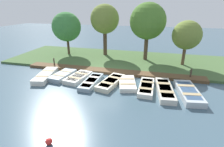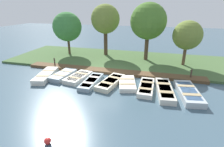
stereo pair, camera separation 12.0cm
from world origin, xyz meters
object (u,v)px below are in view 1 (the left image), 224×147
mooring_post_near (54,63)px  park_tree_left (105,19)px  rowboat_4 (111,82)px  rowboat_6 (146,87)px  rowboat_2 (78,77)px  buoy (49,141)px  park_tree_center (148,21)px  rowboat_1 (63,75)px  rowboat_7 (165,90)px  mooring_post_far (191,74)px  park_tree_far_left (67,27)px  rowboat_8 (188,92)px  park_tree_right (187,35)px  rowboat_5 (127,83)px  rowboat_0 (46,75)px  rowboat_3 (91,82)px

mooring_post_near → park_tree_left: size_ratio=0.16×
rowboat_4 → rowboat_6: size_ratio=1.09×
mooring_post_near → park_tree_left: park_tree_left is taller
rowboat_2 → buoy: 7.30m
park_tree_center → rowboat_1: bearing=-45.0°
rowboat_7 → mooring_post_far: mooring_post_far is taller
mooring_post_near → park_tree_far_left: bearing=-171.6°
rowboat_4 → buoy: (6.81, -1.07, -0.03)m
rowboat_8 → mooring_post_near: mooring_post_near is taller
rowboat_8 → park_tree_far_left: (-7.26, -12.69, 3.21)m
park_tree_left → park_tree_right: bearing=78.5°
rowboat_7 → mooring_post_far: 3.58m
rowboat_6 → buoy: 7.64m
rowboat_5 → park_tree_left: 9.43m
park_tree_far_left → rowboat_7: bearing=57.0°
rowboat_7 → mooring_post_near: size_ratio=3.82×
park_tree_center → mooring_post_far: bearing=43.0°
rowboat_6 → mooring_post_far: 4.36m
rowboat_2 → rowboat_7: (0.63, 6.93, 0.02)m
rowboat_0 → rowboat_3: size_ratio=1.09×
park_tree_left → park_tree_right: (1.74, 8.60, -1.15)m
rowboat_7 → park_tree_far_left: size_ratio=0.72×
rowboat_7 → mooring_post_near: bearing=-111.6°
rowboat_4 → park_tree_right: park_tree_right is taller
rowboat_2 → park_tree_center: size_ratio=0.46×
rowboat_5 → mooring_post_far: 5.44m
rowboat_3 → park_tree_far_left: (-7.11, -5.58, 3.25)m
rowboat_2 → park_tree_right: 10.85m
rowboat_5 → rowboat_8: rowboat_8 is taller
rowboat_4 → rowboat_8: 5.60m
rowboat_5 → park_tree_far_left: size_ratio=0.55×
rowboat_3 → park_tree_center: 8.94m
rowboat_5 → mooring_post_far: size_ratio=2.94×
rowboat_1 → mooring_post_near: size_ratio=2.88×
rowboat_8 → rowboat_5: bearing=-105.6°
rowboat_8 → park_tree_left: 12.25m
rowboat_0 → mooring_post_near: size_ratio=3.61×
rowboat_3 → rowboat_8: size_ratio=0.89×
rowboat_4 → rowboat_5: size_ratio=1.18×
rowboat_2 → park_tree_center: (-6.56, 5.01, 4.05)m
rowboat_1 → rowboat_5: rowboat_1 is taller
rowboat_5 → buoy: (6.94, -2.34, -0.01)m
rowboat_7 → rowboat_8: bearing=82.5°
rowboat_8 → mooring_post_near: bearing=-112.1°
rowboat_4 → rowboat_6: rowboat_4 is taller
mooring_post_far → park_tree_far_left: 14.25m
mooring_post_far → park_tree_right: park_tree_right is taller
rowboat_5 → park_tree_far_left: bearing=-141.8°
rowboat_5 → rowboat_4: bearing=-96.9°
mooring_post_far → park_tree_center: bearing=-137.0°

